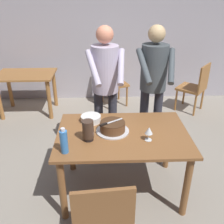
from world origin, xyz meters
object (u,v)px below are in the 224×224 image
plate_stack (91,119)px  person_cutting_cake (105,81)px  cake_knife (107,124)px  background_table (27,83)px  wine_glass_near (149,131)px  background_chair_1 (111,81)px  person_standing_beside (153,80)px  cake_on_platter (113,127)px  chair_near_side (102,218)px  background_chair_0 (195,86)px  hurricane_lamp (88,130)px  water_bottle (64,141)px  main_dining_table (123,143)px

plate_stack → person_cutting_cake: person_cutting_cake is taller
cake_knife → background_table: (-1.38, 2.06, -0.29)m
cake_knife → plate_stack: size_ratio=1.09×
wine_glass_near → background_chair_1: 2.50m
cake_knife → person_cutting_cake: size_ratio=0.14×
wine_glass_near → person_cutting_cake: size_ratio=0.08×
background_table → background_chair_1: bearing=9.6°
person_standing_beside → cake_knife: bearing=-130.1°
background_chair_1 → cake_knife: bearing=-93.0°
plate_stack → background_table: plate_stack is taller
person_standing_beside → background_chair_1: size_ratio=1.91×
cake_on_platter → chair_near_side: size_ratio=0.38×
cake_knife → background_chair_0: (1.64, 2.00, -0.37)m
hurricane_lamp → background_table: 2.50m
cake_knife → person_standing_beside: 0.94m
person_cutting_cake → background_chair_1: size_ratio=1.91×
wine_glass_near → hurricane_lamp: hurricane_lamp is taller
cake_on_platter → plate_stack: 0.32m
person_cutting_cake → person_standing_beside: (0.59, 0.03, 0.00)m
plate_stack → chair_near_side: size_ratio=0.24×
hurricane_lamp → chair_near_side: (0.13, -0.71, -0.37)m
cake_on_platter → water_bottle: 0.57m
main_dining_table → wine_glass_near: (0.24, -0.14, 0.22)m
person_standing_beside → background_table: person_standing_beside is taller
person_cutting_cake → main_dining_table: bearing=-76.1°
cake_knife → wine_glass_near: size_ratio=1.67×
background_chair_0 → chair_near_side: bearing=-121.0°
hurricane_lamp → background_chair_0: (1.82, 2.11, -0.37)m
person_standing_beside → background_chair_1: bearing=106.1°
cake_on_platter → hurricane_lamp: bearing=-148.2°
wine_glass_near → chair_near_side: 0.90m
cake_knife → plate_stack: cake_knife is taller
main_dining_table → chair_near_side: bearing=-104.6°
cake_on_platter → hurricane_lamp: 0.29m
background_chair_1 → person_standing_beside: bearing=-73.9°
background_table → background_chair_1: (1.50, 0.25, -0.09)m
cake_on_platter → background_chair_1: background_chair_1 is taller
wine_glass_near → background_chair_0: bearing=59.9°
main_dining_table → chair_near_side: chair_near_side is taller
background_chair_0 → person_cutting_cake: bearing=-141.0°
background_chair_0 → plate_stack: bearing=-136.2°
wine_glass_near → background_table: (-1.79, 2.20, -0.28)m
background_chair_1 → main_dining_table: bearing=-88.9°
wine_glass_near → background_chair_1: bearing=96.6°
water_bottle → person_cutting_cake: bearing=68.5°
hurricane_lamp → background_chair_1: hurricane_lamp is taller
background_table → background_chair_1: 1.53m
background_table → cake_on_platter: bearing=-54.5°
plate_stack → hurricane_lamp: hurricane_lamp is taller
main_dining_table → background_chair_1: size_ratio=1.50×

